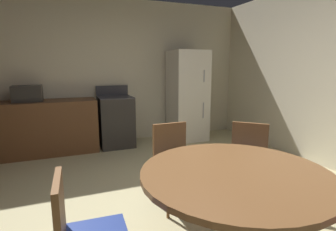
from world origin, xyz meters
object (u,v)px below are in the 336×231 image
object	(u,v)px
refrigerator	(187,96)
microwave	(27,94)
oven_range	(116,121)
chair_northeast	(248,159)
dining_table	(234,191)
chair_north	(174,159)

from	to	relation	value
refrigerator	microwave	size ratio (longest dim) A/B	4.00
oven_range	chair_northeast	bearing A→B (deg)	-70.94
oven_range	chair_northeast	size ratio (longest dim) A/B	1.26
dining_table	oven_range	bearing A→B (deg)	93.40
microwave	chair_northeast	size ratio (longest dim) A/B	0.51
refrigerator	chair_north	world-z (taller)	refrigerator
oven_range	chair_north	distance (m)	2.35
microwave	dining_table	world-z (taller)	microwave
dining_table	chair_northeast	world-z (taller)	chair_northeast
dining_table	chair_northeast	xyz separation A→B (m)	(0.71, 0.74, -0.11)
oven_range	dining_table	world-z (taller)	oven_range
oven_range	refrigerator	xyz separation A→B (m)	(1.43, -0.05, 0.41)
refrigerator	microwave	world-z (taller)	refrigerator
chair_north	dining_table	bearing A→B (deg)	0.00
refrigerator	chair_north	distance (m)	2.64
dining_table	chair_north	xyz separation A→B (m)	(-0.03, 1.03, -0.11)
chair_northeast	chair_north	bearing A→B (deg)	-67.48
refrigerator	chair_northeast	xyz separation A→B (m)	(-0.52, -2.57, -0.38)
oven_range	refrigerator	bearing A→B (deg)	-2.15
dining_table	chair_north	world-z (taller)	chair_north
refrigerator	chair_northeast	size ratio (longest dim) A/B	2.02
microwave	chair_north	world-z (taller)	microwave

